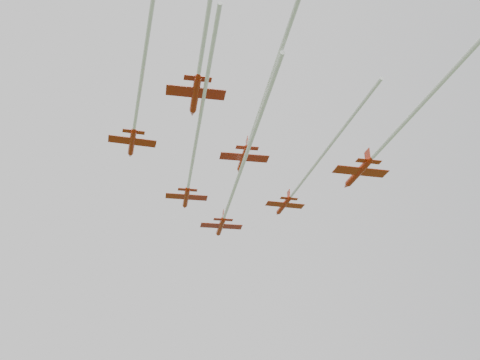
{
  "coord_description": "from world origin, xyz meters",
  "views": [
    {
      "loc": [
        -6.09,
        -86.42,
        13.07
      ],
      "look_at": [
        -0.86,
        3.18,
        56.85
      ],
      "focal_mm": 40.0,
      "sensor_mm": 36.0,
      "label": 1
    }
  ],
  "objects": [
    {
      "name": "jet_row4_left",
      "position": [
        -7.18,
        -38.29,
        57.02
      ],
      "size": [
        10.02,
        57.56,
        2.5
      ],
      "rotation": [
        0.0,
        0.0,
        0.11
      ],
      "color": "#B3240A"
    },
    {
      "name": "jet_row2_right",
      "position": [
        10.88,
        2.68,
        56.75
      ],
      "size": [
        11.63,
        49.17,
        2.37
      ],
      "rotation": [
        0.0,
        0.0,
        0.17
      ],
      "color": "#B3240A"
    },
    {
      "name": "jet_row3_mid",
      "position": [
        0.74,
        -19.08,
        57.26
      ],
      "size": [
        9.63,
        57.61,
        2.54
      ],
      "rotation": [
        0.0,
        0.0,
        0.1
      ],
      "color": "#B3240A"
    },
    {
      "name": "jet_lead",
      "position": [
        -2.19,
        6.39,
        55.24
      ],
      "size": [
        10.8,
        65.24,
        2.72
      ],
      "rotation": [
        0.0,
        0.0,
        0.1
      ],
      "color": "#B3240A"
    },
    {
      "name": "jet_row2_left",
      "position": [
        -9.59,
        -3.41,
        56.9
      ],
      "size": [
        9.92,
        59.27,
        2.49
      ],
      "rotation": [
        0.0,
        0.0,
        0.1
      ],
      "color": "#B3240A"
    },
    {
      "name": "jet_row3_left",
      "position": [
        -17.48,
        -19.0,
        57.69
      ],
      "size": [
        12.1,
        46.19,
        2.35
      ],
      "rotation": [
        0.0,
        0.0,
        0.19
      ],
      "color": "#B3240A"
    },
    {
      "name": "jet_row3_right",
      "position": [
        21.67,
        -16.48,
        55.53
      ],
      "size": [
        12.79,
        55.92,
        2.88
      ],
      "rotation": [
        0.0,
        0.0,
        0.15
      ],
      "color": "#B3240A"
    }
  ]
}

